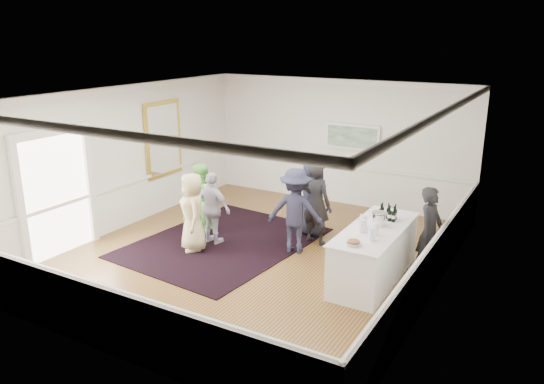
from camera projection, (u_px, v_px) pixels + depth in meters
The scene contains 23 objects.
floor at pixel (257, 254), 10.71m from camera, with size 8.00×8.00×0.00m, color brown.
ceiling at pixel (256, 94), 9.79m from camera, with size 7.00×8.00×0.02m, color white.
wall_left at pixel (124, 157), 11.91m from camera, with size 0.02×8.00×3.20m, color white.
wall_right at pixel (441, 206), 8.58m from camera, with size 0.02×8.00×3.20m, color white.
wall_back at pixel (338, 142), 13.57m from camera, with size 7.00×0.02×3.20m, color white.
wall_front at pixel (97, 247), 6.93m from camera, with size 7.00×0.02×3.20m, color white.
wainscoting at pixel (257, 231), 10.57m from camera, with size 7.00×8.00×1.00m, color white, non-canonical shape.
mirror at pixel (164, 139), 12.91m from camera, with size 0.05×1.25×1.85m.
doorway at pixel (56, 186), 10.36m from camera, with size 0.10×1.78×2.56m.
landscape_painting at pixel (352, 137), 13.28m from camera, with size 1.44×0.06×0.66m.
area_rug at pixel (223, 242), 11.27m from camera, with size 3.09×4.06×0.02m, color black.
serving_table at pixel (374, 254), 9.47m from camera, with size 0.93×2.44×0.99m.
bartender at pixel (430, 232), 9.58m from camera, with size 0.61×0.40×1.67m, color black.
guest_tan at pixel (192, 212), 10.69m from camera, with size 0.79×0.52×1.63m, color tan.
guest_green at pixel (200, 199), 11.58m from camera, with size 0.78×0.61×1.60m, color #72D555.
guest_lilac at pixel (213, 208), 11.05m from camera, with size 0.91×0.38×1.55m, color #B0A7BA.
guest_dark_a at pixel (295, 211), 10.60m from camera, with size 1.13×0.65×1.75m, color #202135.
guest_dark_b at pixel (316, 203), 11.03m from camera, with size 0.65×0.43×1.78m, color black.
guest_navy at pixel (313, 197), 11.53m from camera, with size 0.85×0.55×1.73m, color #202135.
wine_bottles at pixel (388, 211), 9.71m from camera, with size 0.33×0.20×0.31m.
juice_pitchers at pixel (368, 227), 9.03m from camera, with size 0.44×0.61×0.24m.
ice_bucket at pixel (379, 219), 9.43m from camera, with size 0.26×0.26×0.24m, color silver.
nut_bowl at pixel (354, 243), 8.57m from camera, with size 0.25×0.25×0.08m.
Camera 1 is at (5.18, -8.43, 4.29)m, focal length 35.00 mm.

